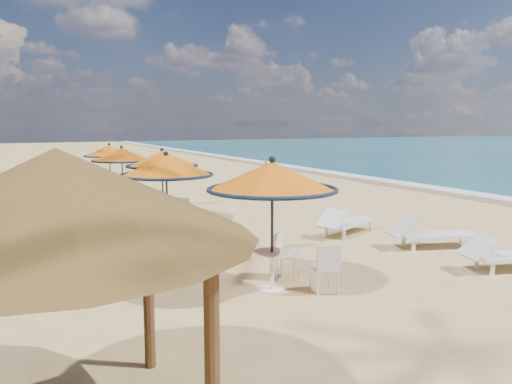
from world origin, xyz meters
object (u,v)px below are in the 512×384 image
station_0 (276,188)px  lounger_far (345,222)px  lounger_near (508,254)px  lounger_mid (430,233)px  palapa (58,198)px  station_3 (121,162)px  station_1 (166,174)px  station_4 (110,157)px  station_2 (162,168)px

station_0 → lounger_far: (3.98, 3.22, -1.53)m
lounger_near → lounger_mid: bearing=107.0°
lounger_near → palapa: size_ratio=0.60×
lounger_mid → palapa: 9.93m
station_3 → lounger_mid: size_ratio=0.98×
station_1 → lounger_far: bearing=-8.6°
station_1 → station_0: bearing=-77.5°
station_1 → station_3: (0.27, 6.71, -0.17)m
lounger_far → lounger_near: bearing=-100.3°
station_0 → lounger_far: bearing=39.0°
station_1 → lounger_far: (4.86, -0.73, -1.47)m
station_0 → station_3: (-0.61, 10.66, -0.23)m
station_0 → station_4: (-0.41, 13.98, -0.25)m
station_3 → lounger_mid: (5.54, -9.60, -1.29)m
station_3 → palapa: palapa is taller
station_3 → lounger_far: size_ratio=1.01×
station_2 → palapa: bearing=-110.9°
lounger_mid → lounger_far: lounger_mid is taller
station_1 → lounger_near: 7.85m
station_3 → palapa: size_ratio=0.61×
lounger_near → palapa: (-8.86, -1.86, 2.02)m
station_2 → station_0: bearing=-89.6°
lounger_far → palapa: palapa is taller
station_0 → palapa: bearing=-143.0°
station_4 → lounger_mid: 14.04m
station_0 → lounger_near: 5.29m
station_0 → palapa: size_ratio=0.67×
station_1 → station_2: 3.35m
station_2 → lounger_far: 5.82m
station_2 → lounger_mid: station_2 is taller
lounger_mid → lounger_far: (-0.96, 2.16, -0.01)m
lounger_near → lounger_mid: 2.16m
lounger_near → lounger_far: (-0.96, 4.32, 0.00)m
station_1 → palapa: bearing=-113.8°
station_2 → lounger_mid: 8.02m
lounger_far → palapa: size_ratio=0.61×
palapa → station_0: bearing=37.0°
station_4 → lounger_near: bearing=-70.5°
station_3 → lounger_mid: station_3 is taller
station_1 → lounger_far: 5.13m
station_4 → lounger_far: size_ratio=0.99×
station_2 → station_4: bearing=93.0°
lounger_mid → lounger_far: size_ratio=1.03×
station_4 → station_2: bearing=-87.0°
station_1 → station_3: bearing=87.7°
palapa → station_3: bearing=76.3°
station_2 → station_3: 3.50m
station_2 → station_4: (-0.36, 6.78, -0.05)m
lounger_far → palapa: bearing=-164.8°
station_1 → station_4: bearing=87.3°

